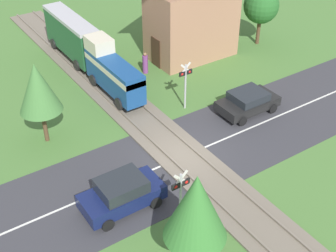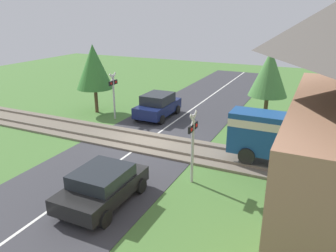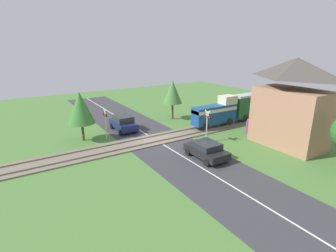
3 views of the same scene
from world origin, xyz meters
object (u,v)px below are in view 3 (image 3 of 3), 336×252
car_near_crossing (123,123)px  crossing_signal_west_approach (105,119)px  car_far_side (206,150)px  station_building (291,104)px  train (238,107)px  pedestrian_by_station (248,127)px  crossing_signal_east_approach (207,122)px

car_near_crossing → crossing_signal_west_approach: size_ratio=1.24×
car_far_side → crossing_signal_west_approach: (-8.68, -5.32, 1.26)m
car_far_side → station_building: 8.82m
train → crossing_signal_west_approach: size_ratio=3.95×
car_near_crossing → station_building: size_ratio=0.49×
car_near_crossing → station_building: station_building is taller
crossing_signal_west_approach → pedestrian_by_station: size_ratio=2.03×
car_near_crossing → crossing_signal_east_approach: crossing_signal_east_approach is taller
train → crossing_signal_east_approach: size_ratio=3.95×
crossing_signal_east_approach → pedestrian_by_station: (0.35, 5.22, -1.29)m
train → station_building: station_building is taller
pedestrian_by_station → car_near_crossing: bearing=-126.1°
station_building → crossing_signal_west_approach: bearing=-127.6°
crossing_signal_west_approach → crossing_signal_east_approach: (5.80, 7.75, 0.00)m
car_far_side → car_near_crossing: bearing=-164.3°
train → car_near_crossing: bearing=-109.7°
station_building → pedestrian_by_station: 5.24m
car_far_side → station_building: station_building is taller
car_near_crossing → station_building: bearing=42.7°
car_far_side → crossing_signal_east_approach: crossing_signal_east_approach is taller
car_far_side → crossing_signal_east_approach: size_ratio=1.20×
station_building → pedestrian_by_station: station_building is taller
crossing_signal_east_approach → pedestrian_by_station: size_ratio=2.03×
train → station_building: bearing=-10.9°
crossing_signal_west_approach → car_near_crossing: bearing=122.3°
train → crossing_signal_east_approach: train is taller
train → crossing_signal_west_approach: 15.12m
train → station_building: size_ratio=1.57×
crossing_signal_west_approach → crossing_signal_east_approach: size_ratio=1.00×
car_far_side → crossing_signal_west_approach: 10.26m
train → station_building: (7.44, -1.43, 1.95)m
crossing_signal_west_approach → station_building: station_building is taller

